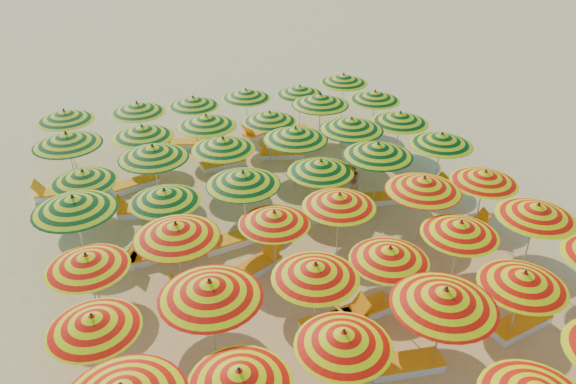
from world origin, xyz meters
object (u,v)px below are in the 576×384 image
object	(u,v)px
umbrella_46	(300,90)
lounger_26	(280,154)
umbrella_10	(524,279)
lounger_29	(183,143)
lounger_11	(362,311)
lounger_30	(260,133)
umbrella_17	(537,211)
umbrella_33	(296,134)
umbrella_32	(223,144)
lounger_31	(288,131)
umbrella_16	(460,228)
lounger_28	(359,138)
umbrella_18	(87,261)
beachgoer_a	(335,192)
umbrella_19	(176,231)
lounger_25	(224,163)
umbrella_45	(246,94)
umbrella_24	(74,204)
lounger_16	(156,254)
lounger_17	(229,241)
umbrella_23	(485,177)
lounger_18	(337,212)
lounger_21	(143,210)
umbrella_28	(378,150)
beachgoer_b	(351,183)
umbrella_29	(442,139)
umbrella_44	(193,102)
umbrella_38	(206,121)
umbrella_20	(274,218)
lounger_19	(387,197)
lounger_12	(202,286)
umbrella_34	(351,124)
umbrella_47	(343,79)
umbrella_41	(375,96)
lounger_15	(109,260)
umbrella_14	(315,271)
umbrella_13	(210,289)
umbrella_8	(344,339)
umbrella_7	(239,377)
umbrella_43	(137,108)
umbrella_35	(400,118)
lounger_8	(404,364)
lounger_13	(255,266)
umbrella_12	(93,322)
umbrella_39	(270,117)
lounger_23	(60,193)
umbrella_36	(67,139)
umbrella_40	(320,100)
lounger_10	(336,322)
lounger_24	(136,183)
lounger_27	(304,146)

from	to	relation	value
umbrella_46	lounger_26	size ratio (longest dim) A/B	1.28
umbrella_10	lounger_29	world-z (taller)	umbrella_10
lounger_11	lounger_30	size ratio (longest dim) A/B	0.98
umbrella_17	umbrella_33	bearing A→B (deg)	121.76
umbrella_32	lounger_31	size ratio (longest dim) A/B	1.41
umbrella_16	lounger_28	bearing A→B (deg)	77.63
umbrella_18	beachgoer_a	world-z (taller)	umbrella_18
umbrella_19	lounger_25	size ratio (longest dim) A/B	1.47
umbrella_33	umbrella_45	bearing A→B (deg)	92.58
umbrella_18	umbrella_24	world-z (taller)	umbrella_24
lounger_16	lounger_17	xyz separation A→B (m)	(2.20, -0.14, 0.00)
umbrella_23	lounger_29	size ratio (longest dim) A/B	1.43
lounger_18	beachgoer_a	world-z (taller)	beachgoer_a
umbrella_18	umbrella_33	xyz separation A→B (m)	(7.21, 4.52, 0.23)
lounger_18	umbrella_24	bearing A→B (deg)	-174.48
umbrella_46	lounger_21	distance (m)	8.82
umbrella_28	beachgoer_b	size ratio (longest dim) A/B	1.96
umbrella_29	lounger_28	world-z (taller)	umbrella_29
umbrella_44	lounger_21	world-z (taller)	umbrella_44
umbrella_28	umbrella_38	bearing A→B (deg)	134.46
umbrella_28	lounger_26	bearing A→B (deg)	108.80
umbrella_38	umbrella_44	distance (m)	2.42
umbrella_20	lounger_19	bearing A→B (deg)	24.60
lounger_12	lounger_28	size ratio (longest dim) A/B	0.97
umbrella_24	beachgoer_b	bearing A→B (deg)	3.23
umbrella_34	umbrella_47	size ratio (longest dim) A/B	1.23
umbrella_41	lounger_11	bearing A→B (deg)	-120.21
umbrella_41	lounger_15	bearing A→B (deg)	-156.86
umbrella_14	lounger_28	size ratio (longest dim) A/B	1.46
umbrella_13	umbrella_29	distance (m)	10.47
umbrella_8	lounger_19	size ratio (longest dim) A/B	1.25
umbrella_7	umbrella_43	distance (m)	13.92
umbrella_33	umbrella_44	size ratio (longest dim) A/B	1.15
umbrella_28	umbrella_35	distance (m)	3.20
lounger_8	umbrella_7	bearing A→B (deg)	17.48
lounger_13	lounger_17	world-z (taller)	same
umbrella_12	umbrella_33	xyz separation A→B (m)	(7.25, 6.69, 0.26)
umbrella_39	lounger_23	distance (m)	7.95
umbrella_36	lounger_15	distance (m)	5.00
lounger_28	umbrella_40	bearing A→B (deg)	-13.18
lounger_30	beachgoer_a	xyz separation A→B (m)	(0.37, -6.52, 0.50)
lounger_10	lounger_24	world-z (taller)	same
umbrella_12	umbrella_39	bearing A→B (deg)	51.43
umbrella_35	lounger_24	distance (m)	9.89
umbrella_13	umbrella_40	world-z (taller)	umbrella_13
lounger_27	lounger_28	world-z (taller)	same
umbrella_16	umbrella_23	bearing A→B (deg)	40.45
umbrella_20	umbrella_33	xyz separation A→B (m)	(2.38, 4.32, 0.26)
umbrella_46	beachgoer_b	size ratio (longest dim) A/B	1.57
lounger_11	lounger_15	distance (m)	7.38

